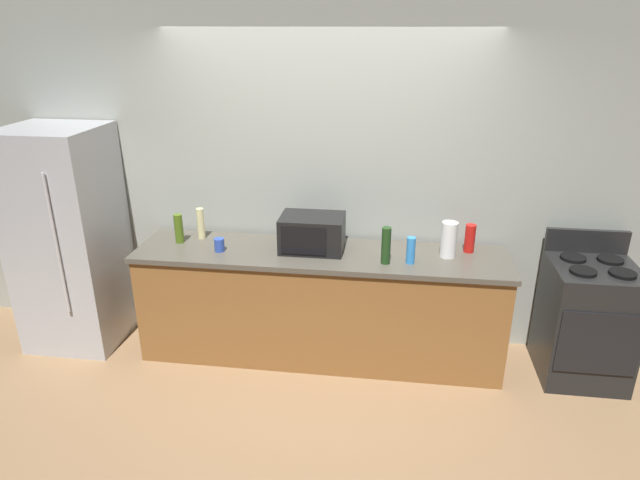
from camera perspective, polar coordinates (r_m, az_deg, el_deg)
name	(u,v)px	position (r m, az deg, el deg)	size (l,w,h in m)	color
ground_plane	(313,382)	(4.26, -0.75, -14.62)	(8.00, 8.00, 0.00)	#93704C
back_wall	(327,181)	(4.39, 0.73, 6.21)	(6.40, 0.10, 2.70)	#9EA399
counter_run	(320,304)	(4.35, 0.00, -6.72)	(2.84, 0.64, 0.90)	brown
refrigerator	(69,239)	(4.86, -24.71, 0.11)	(0.72, 0.73, 1.80)	#B7BABF
stove_range	(586,321)	(4.57, 25.97, -7.56)	(0.60, 0.61, 1.08)	black
microwave	(312,233)	(4.16, -0.82, 0.74)	(0.48, 0.35, 0.27)	black
paper_towel_roll	(449,240)	(4.14, 13.28, 0.04)	(0.12, 0.12, 0.27)	white
bottle_spray_cleaner	(411,250)	(3.99, 9.45, -1.07)	(0.06, 0.06, 0.20)	#338CE5
bottle_hand_soap	(201,223)	(4.49, -12.33, 1.70)	(0.06, 0.06, 0.25)	beige
bottle_olive_oil	(179,228)	(4.45, -14.51, 1.17)	(0.07, 0.07, 0.23)	#4C6B19
bottle_hot_sauce	(470,238)	(4.28, 15.36, 0.17)	(0.08, 0.08, 0.22)	red
bottle_wine	(386,246)	(3.95, 6.90, -0.58)	(0.07, 0.07, 0.27)	#1E3F19
mug_blue	(219,245)	(4.23, -10.45, -0.50)	(0.08, 0.08, 0.10)	#2D4CB2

